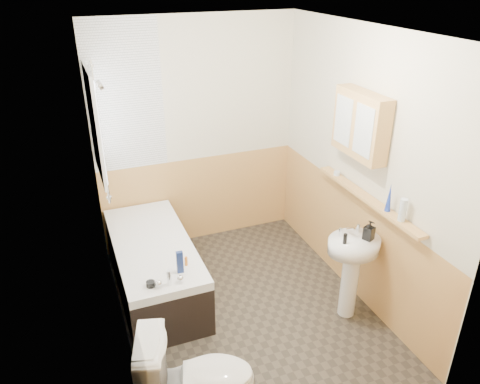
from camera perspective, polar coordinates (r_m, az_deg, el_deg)
name	(u,v)px	position (r m, az deg, el deg)	size (l,w,h in m)	color
floor	(246,307)	(4.55, 0.71, -13.90)	(2.80, 2.80, 0.00)	#2E2820
ceiling	(248,30)	(3.51, 0.95, 19.12)	(2.80, 2.80, 0.00)	white
wall_back	(197,136)	(5.10, -5.22, 6.83)	(2.20, 0.02, 2.50)	beige
wall_front	(339,288)	(2.80, 11.98, -11.33)	(2.20, 0.02, 2.50)	beige
wall_left	(110,212)	(3.64, -15.60, -2.38)	(0.02, 2.80, 2.50)	beige
wall_right	(360,169)	(4.37, 14.42, 2.72)	(0.02, 2.80, 2.50)	beige
wainscot_right	(349,240)	(4.70, 13.19, -5.73)	(0.01, 2.80, 1.00)	tan
wainscot_front	(326,379)	(3.32, 10.49, -21.46)	(2.20, 0.01, 1.00)	tan
wainscot_back	(201,199)	(5.38, -4.83, -0.80)	(2.20, 0.01, 1.00)	tan
tile_cladding_left	(113,212)	(3.64, -15.26, -2.32)	(0.01, 2.80, 2.50)	white
tile_return_back	(125,97)	(4.79, -13.86, 11.17)	(0.75, 0.01, 1.50)	white
window	(95,124)	(4.37, -17.22, 7.96)	(0.03, 0.79, 0.99)	white
bathtub	(154,266)	(4.65, -10.41, -8.85)	(0.70, 1.60, 0.71)	black
shower_riser	(100,124)	(4.12, -16.66, 7.97)	(0.11, 0.09, 1.28)	silver
toilet	(198,381)	(3.42, -5.17, -21.94)	(0.44, 0.79, 0.77)	white
sink	(352,261)	(4.26, 13.49, -8.22)	(0.47, 0.38, 0.91)	white
pine_shelf	(367,198)	(4.23, 15.22, -0.73)	(0.10, 1.43, 0.03)	tan
medicine_cabinet	(361,125)	(4.12, 14.48, 7.96)	(0.16, 0.62, 0.56)	tan
foam_can	(403,210)	(3.88, 19.23, -2.08)	(0.06, 0.06, 0.19)	silver
green_bottle	(389,197)	(3.98, 17.74, -0.64)	(0.05, 0.05, 0.25)	#19339E
black_jar	(337,173)	(4.58, 11.73, 2.26)	(0.06, 0.06, 0.04)	silver
soap_bottle	(369,235)	(4.15, 15.40, -5.09)	(0.08, 0.18, 0.08)	black
clear_bottle	(345,239)	(4.04, 12.69, -5.58)	(0.03, 0.03, 0.09)	black
blue_gel	(180,262)	(4.01, -7.35, -8.48)	(0.06, 0.04, 0.20)	navy
cream_jar	(151,284)	(3.93, -10.85, -10.96)	(0.07, 0.07, 0.05)	black
orange_bottle	(186,261)	(4.12, -6.58, -8.38)	(0.03, 0.03, 0.08)	orange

